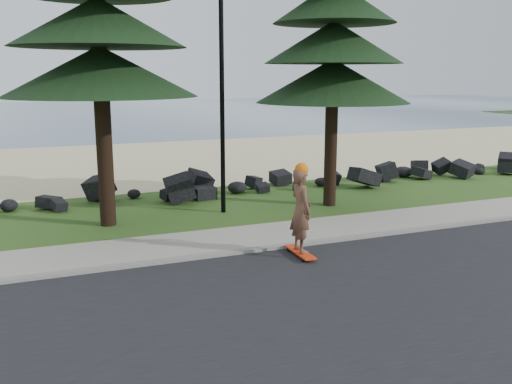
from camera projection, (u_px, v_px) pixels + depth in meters
ground at (264, 239)px, 14.67m from camera, size 160.00×160.00×0.00m
road at (359, 303)px, 10.60m from camera, size 160.00×7.00×0.02m
kerb at (279, 247)px, 13.85m from camera, size 160.00×0.20×0.10m
sidewalk at (261, 236)px, 14.85m from camera, size 160.00×2.00×0.08m
beach_sand at (147, 161)px, 27.80m from camera, size 160.00×15.00×0.01m
ocean at (77, 114)px, 60.85m from camera, size 160.00×58.00×0.01m
seawall_boulders at (201, 197)px, 19.74m from camera, size 60.00×2.40×1.10m
lamp_post at (222, 75)px, 16.73m from camera, size 0.25×0.14×8.14m
skateboarder at (301, 211)px, 13.07m from camera, size 0.49×1.19×2.19m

